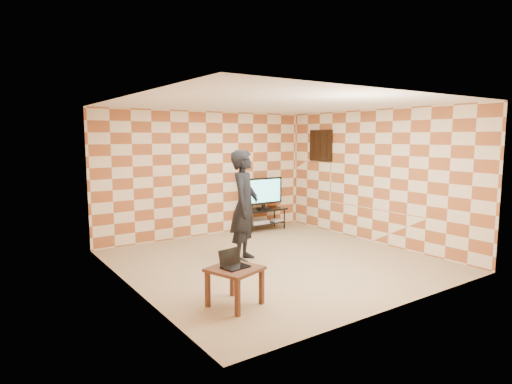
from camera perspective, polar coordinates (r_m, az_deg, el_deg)
floor at (r=7.56m, az=2.61°, el=-9.16°), size 5.00×5.00×0.00m
wall_back at (r=9.40m, az=-6.58°, el=2.43°), size 5.00×0.02×2.70m
wall_front at (r=5.53m, az=18.53°, el=-1.33°), size 5.00×0.02×2.70m
wall_left at (r=6.12m, az=-16.31°, el=-0.43°), size 0.02×5.00×2.70m
wall_right at (r=9.02m, az=15.44°, el=2.01°), size 0.02×5.00×2.70m
ceiling at (r=7.27m, az=2.74°, el=11.70°), size 5.00×5.00×0.02m
wall_art at (r=10.03m, az=8.63°, el=6.14°), size 0.04×0.72×0.72m
tv_stand at (r=9.92m, az=1.00°, el=-2.99°), size 1.06×0.48×0.50m
tv at (r=9.84m, az=1.02°, el=0.05°), size 0.99×0.19×0.72m
dvd_player at (r=9.85m, az=0.26°, el=-4.00°), size 0.45×0.33×0.07m
game_console at (r=10.14m, az=2.74°, el=-3.73°), size 0.26×0.21×0.05m
side_table at (r=5.55m, az=-2.85°, el=-10.90°), size 0.74×0.74×0.50m
laptop at (r=5.53m, az=-3.05°, el=-9.44°), size 0.37×0.31×0.22m
person at (r=7.38m, az=-1.56°, el=-1.86°), size 0.83×0.82×1.93m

